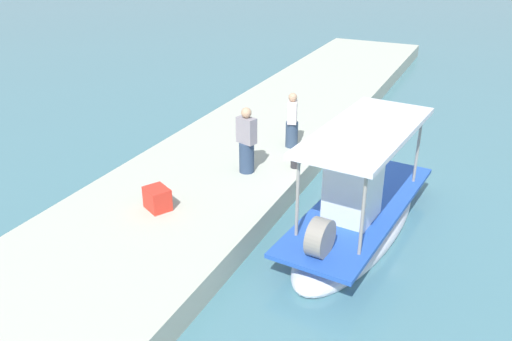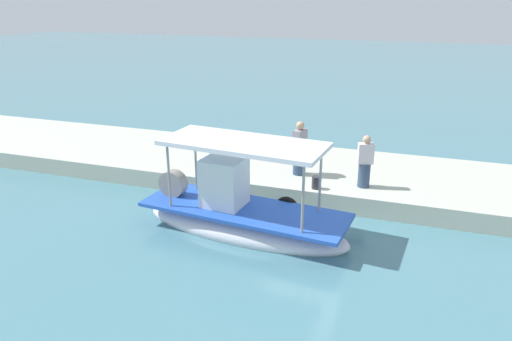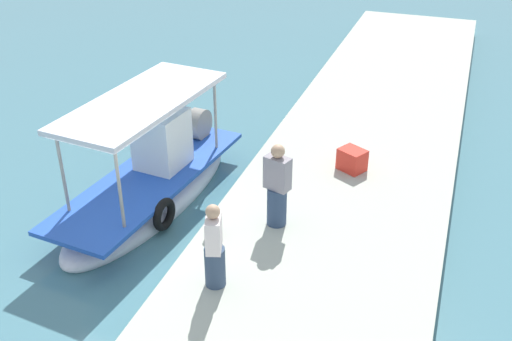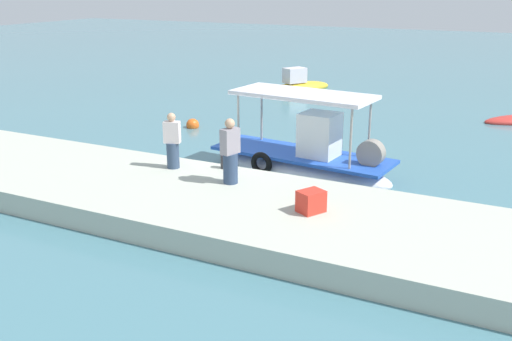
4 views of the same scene
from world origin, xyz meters
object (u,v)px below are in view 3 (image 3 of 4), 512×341
at_px(main_fishing_boat, 153,182).
at_px(cargo_crate, 352,160).
at_px(fisherman_by_crate, 214,250).
at_px(fisherman_near_bollard, 277,189).
at_px(mooring_bollard, 212,226).

bearing_deg(main_fishing_boat, cargo_crate, -65.99).
relative_size(main_fishing_boat, fisherman_by_crate, 3.75).
distance_m(main_fishing_boat, fisherman_near_bollard, 3.52).
xyz_separation_m(fisherman_near_bollard, fisherman_by_crate, (-2.16, 0.43, -0.07)).
xyz_separation_m(main_fishing_boat, fisherman_by_crate, (-2.99, -2.86, 0.88)).
distance_m(fisherman_near_bollard, mooring_bollard, 1.47).
bearing_deg(cargo_crate, main_fishing_boat, 114.01).
bearing_deg(fisherman_by_crate, fisherman_near_bollard, -11.29).
bearing_deg(mooring_bollard, cargo_crate, -30.26).
bearing_deg(fisherman_by_crate, cargo_crate, -16.09).
distance_m(main_fishing_boat, mooring_bollard, 2.76).
relative_size(fisherman_near_bollard, fisherman_by_crate, 1.09).
distance_m(main_fishing_boat, cargo_crate, 4.69).
bearing_deg(fisherman_by_crate, main_fishing_boat, 43.65).
bearing_deg(main_fishing_boat, fisherman_by_crate, -136.35).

